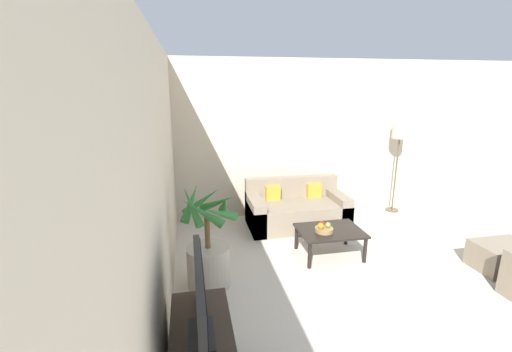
% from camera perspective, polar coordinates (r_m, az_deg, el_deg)
% --- Properties ---
extents(wall_back, '(8.15, 0.06, 2.70)m').
position_cam_1_polar(wall_back, '(6.51, 16.63, 6.23)').
color(wall_back, beige).
rests_on(wall_back, ground_plane).
extents(wall_left, '(0.06, 7.45, 2.70)m').
position_cam_1_polar(wall_left, '(2.90, -16.35, -3.89)').
color(wall_left, beige).
rests_on(wall_left, ground_plane).
extents(television, '(0.18, 1.03, 0.54)m').
position_cam_1_polar(television, '(2.51, -9.24, -20.06)').
color(television, black).
rests_on(television, tv_console).
extents(potted_palm, '(0.66, 0.72, 1.21)m').
position_cam_1_polar(potted_palm, '(4.04, -7.95, -12.51)').
color(potted_palm, '#ADA393').
rests_on(potted_palm, ground_plane).
extents(sofa_loveseat, '(1.60, 0.83, 0.76)m').
position_cam_1_polar(sofa_loveseat, '(5.71, 6.74, -5.67)').
color(sofa_loveseat, gray).
rests_on(sofa_loveseat, ground_plane).
extents(floor_lamp, '(0.27, 0.27, 1.64)m').
position_cam_1_polar(floor_lamp, '(6.57, 22.81, 5.92)').
color(floor_lamp, brown).
rests_on(floor_lamp, ground_plane).
extents(coffee_table, '(0.85, 0.64, 0.38)m').
position_cam_1_polar(coffee_table, '(4.78, 12.22, -9.26)').
color(coffee_table, black).
rests_on(coffee_table, ground_plane).
extents(fruit_bowl, '(0.24, 0.24, 0.06)m').
position_cam_1_polar(fruit_bowl, '(4.67, 11.27, -8.78)').
color(fruit_bowl, '#997A4C').
rests_on(fruit_bowl, coffee_table).
extents(apple_red, '(0.07, 0.07, 0.07)m').
position_cam_1_polar(apple_red, '(4.69, 10.95, -7.84)').
color(apple_red, red).
rests_on(apple_red, fruit_bowl).
extents(apple_green, '(0.07, 0.07, 0.07)m').
position_cam_1_polar(apple_green, '(4.67, 11.91, -7.98)').
color(apple_green, olive).
rests_on(apple_green, fruit_bowl).
extents(orange_fruit, '(0.08, 0.08, 0.08)m').
position_cam_1_polar(orange_fruit, '(4.60, 10.74, -8.19)').
color(orange_fruit, orange).
rests_on(orange_fruit, fruit_bowl).
extents(ottoman, '(0.68, 0.48, 0.34)m').
position_cam_1_polar(ottoman, '(5.40, 35.74, -10.81)').
color(ottoman, gray).
rests_on(ottoman, ground_plane).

